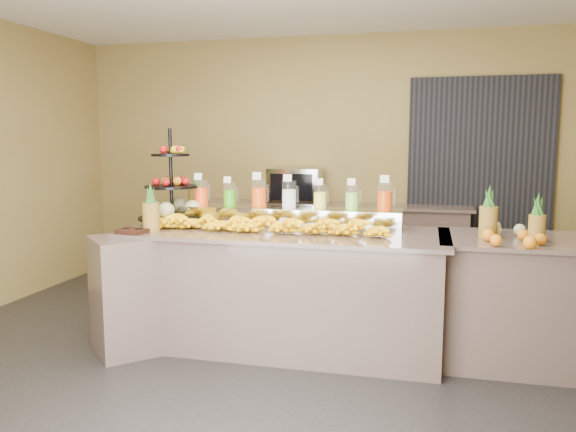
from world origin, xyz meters
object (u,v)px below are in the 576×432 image
at_px(banana_heap, 266,222).
at_px(right_fruit_pile, 511,231).
at_px(oven_warmer, 296,186).
at_px(pitcher_tray, 289,217).
at_px(fruit_stand, 175,199).
at_px(condiment_caddy, 132,231).

xyz_separation_m(banana_heap, right_fruit_pile, (1.78, -0.02, -0.00)).
relative_size(banana_heap, oven_warmer, 3.42).
distance_m(right_fruit_pile, oven_warmer, 2.86).
bearing_deg(pitcher_tray, fruit_stand, -173.93).
height_order(banana_heap, fruit_stand, fruit_stand).
relative_size(condiment_caddy, oven_warmer, 0.37).
bearing_deg(oven_warmer, fruit_stand, -110.22).
xyz_separation_m(right_fruit_pile, oven_warmer, (-2.02, 2.02, 0.12)).
xyz_separation_m(condiment_caddy, oven_warmer, (0.73, 2.33, 0.18)).
bearing_deg(condiment_caddy, fruit_stand, 79.97).
bearing_deg(fruit_stand, right_fruit_pile, -23.47).
distance_m(banana_heap, fruit_stand, 0.91).
bearing_deg(condiment_caddy, oven_warmer, 72.61).
bearing_deg(right_fruit_pile, condiment_caddy, -173.51).
relative_size(condiment_caddy, right_fruit_pile, 0.50).
bearing_deg(condiment_caddy, banana_heap, 19.08).
height_order(banana_heap, condiment_caddy, banana_heap).
distance_m(pitcher_tray, condiment_caddy, 1.26).
bearing_deg(oven_warmer, right_fruit_pile, -45.61).
relative_size(pitcher_tray, condiment_caddy, 8.53).
relative_size(banana_heap, fruit_stand, 2.48).
xyz_separation_m(pitcher_tray, oven_warmer, (-0.34, 1.67, 0.12)).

